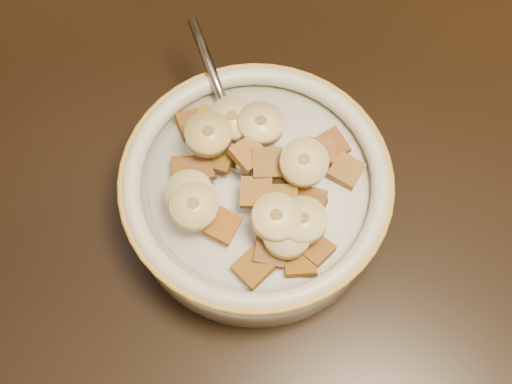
# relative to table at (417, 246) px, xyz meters

# --- Properties ---
(table) EXTENTS (1.40, 0.90, 0.04)m
(table) POSITION_rel_table_xyz_m (0.00, 0.00, 0.00)
(table) COLOR black
(table) RESTS_ON floor
(cereal_bowl) EXTENTS (0.17, 0.17, 0.04)m
(cereal_bowl) POSITION_rel_table_xyz_m (-0.12, 0.01, 0.04)
(cereal_bowl) COLOR beige
(cereal_bowl) RESTS_ON table
(milk) EXTENTS (0.15, 0.15, 0.00)m
(milk) POSITION_rel_table_xyz_m (-0.12, 0.01, 0.06)
(milk) COLOR silver
(milk) RESTS_ON cereal_bowl
(spoon) EXTENTS (0.05, 0.05, 0.01)m
(spoon) POSITION_rel_table_xyz_m (-0.13, 0.03, 0.07)
(spoon) COLOR #9E9E9E
(spoon) RESTS_ON cereal_bowl
(cereal_square_0) EXTENTS (0.03, 0.03, 0.01)m
(cereal_square_0) POSITION_rel_table_xyz_m (-0.07, 0.04, 0.07)
(cereal_square_0) COLOR brown
(cereal_square_0) RESTS_ON milk
(cereal_square_1) EXTENTS (0.02, 0.02, 0.01)m
(cereal_square_1) POSITION_rel_table_xyz_m (-0.08, 0.03, 0.07)
(cereal_square_1) COLOR #915B31
(cereal_square_1) RESTS_ON milk
(cereal_square_2) EXTENTS (0.03, 0.03, 0.01)m
(cereal_square_2) POSITION_rel_table_xyz_m (-0.06, 0.02, 0.07)
(cereal_square_2) COLOR brown
(cereal_square_2) RESTS_ON milk
(cereal_square_3) EXTENTS (0.02, 0.02, 0.01)m
(cereal_square_3) POSITION_rel_table_xyz_m (-0.09, -0.05, 0.07)
(cereal_square_3) COLOR brown
(cereal_square_3) RESTS_ON milk
(cereal_square_4) EXTENTS (0.02, 0.02, 0.01)m
(cereal_square_4) POSITION_rel_table_xyz_m (-0.12, -0.01, 0.08)
(cereal_square_4) COLOR #955F26
(cereal_square_4) RESTS_ON milk
(cereal_square_5) EXTENTS (0.03, 0.03, 0.01)m
(cereal_square_5) POSITION_rel_table_xyz_m (-0.13, 0.02, 0.09)
(cereal_square_5) COLOR brown
(cereal_square_5) RESTS_ON milk
(cereal_square_6) EXTENTS (0.03, 0.03, 0.01)m
(cereal_square_6) POSITION_rel_table_xyz_m (-0.10, 0.01, 0.08)
(cereal_square_6) COLOR brown
(cereal_square_6) RESTS_ON milk
(cereal_square_7) EXTENTS (0.02, 0.02, 0.01)m
(cereal_square_7) POSITION_rel_table_xyz_m (-0.10, -0.01, 0.08)
(cereal_square_7) COLOR brown
(cereal_square_7) RESTS_ON milk
(cereal_square_8) EXTENTS (0.02, 0.02, 0.01)m
(cereal_square_8) POSITION_rel_table_xyz_m (-0.11, -0.04, 0.07)
(cereal_square_8) COLOR brown
(cereal_square_8) RESTS_ON milk
(cereal_square_9) EXTENTS (0.03, 0.03, 0.01)m
(cereal_square_9) POSITION_rel_table_xyz_m (-0.16, 0.01, 0.07)
(cereal_square_9) COLOR brown
(cereal_square_9) RESTS_ON milk
(cereal_square_10) EXTENTS (0.02, 0.02, 0.01)m
(cereal_square_10) POSITION_rel_table_xyz_m (-0.17, 0.01, 0.07)
(cereal_square_10) COLOR brown
(cereal_square_10) RESTS_ON milk
(cereal_square_11) EXTENTS (0.02, 0.02, 0.01)m
(cereal_square_11) POSITION_rel_table_xyz_m (-0.16, -0.01, 0.07)
(cereal_square_11) COLOR brown
(cereal_square_11) RESTS_ON milk
(cereal_square_12) EXTENTS (0.03, 0.03, 0.01)m
(cereal_square_12) POSITION_rel_table_xyz_m (-0.12, -0.05, 0.07)
(cereal_square_12) COLOR brown
(cereal_square_12) RESTS_ON milk
(cereal_square_13) EXTENTS (0.03, 0.03, 0.01)m
(cereal_square_13) POSITION_rel_table_xyz_m (-0.17, 0.04, 0.07)
(cereal_square_13) COLOR brown
(cereal_square_13) RESTS_ON milk
(cereal_square_14) EXTENTS (0.02, 0.02, 0.01)m
(cereal_square_14) POSITION_rel_table_xyz_m (-0.16, -0.02, 0.07)
(cereal_square_14) COLOR brown
(cereal_square_14) RESTS_ON milk
(cereal_square_15) EXTENTS (0.03, 0.03, 0.01)m
(cereal_square_15) POSITION_rel_table_xyz_m (-0.09, -0.01, 0.08)
(cereal_square_15) COLOR brown
(cereal_square_15) RESTS_ON milk
(cereal_square_16) EXTENTS (0.03, 0.03, 0.01)m
(cereal_square_16) POSITION_rel_table_xyz_m (-0.08, -0.04, 0.07)
(cereal_square_16) COLOR brown
(cereal_square_16) RESTS_ON milk
(cereal_square_17) EXTENTS (0.02, 0.02, 0.01)m
(cereal_square_17) POSITION_rel_table_xyz_m (-0.15, 0.02, 0.08)
(cereal_square_17) COLOR brown
(cereal_square_17) RESTS_ON milk
(cereal_square_18) EXTENTS (0.02, 0.02, 0.01)m
(cereal_square_18) POSITION_rel_table_xyz_m (-0.08, -0.01, 0.07)
(cereal_square_18) COLOR olive
(cereal_square_18) RESTS_ON milk
(cereal_square_19) EXTENTS (0.03, 0.03, 0.01)m
(cereal_square_19) POSITION_rel_table_xyz_m (-0.14, -0.03, 0.07)
(cereal_square_19) COLOR brown
(cereal_square_19) RESTS_ON milk
(cereal_square_20) EXTENTS (0.02, 0.02, 0.01)m
(cereal_square_20) POSITION_rel_table_xyz_m (-0.11, 0.01, 0.09)
(cereal_square_20) COLOR #925D2A
(cereal_square_20) RESTS_ON milk
(cereal_square_21) EXTENTS (0.02, 0.02, 0.01)m
(cereal_square_21) POSITION_rel_table_xyz_m (-0.16, 0.05, 0.07)
(cereal_square_21) COLOR #906318
(cereal_square_21) RESTS_ON milk
(banana_slice_0) EXTENTS (0.04, 0.04, 0.01)m
(banana_slice_0) POSITION_rel_table_xyz_m (-0.12, 0.04, 0.09)
(banana_slice_0) COLOR beige
(banana_slice_0) RESTS_ON milk
(banana_slice_1) EXTENTS (0.04, 0.04, 0.01)m
(banana_slice_1) POSITION_rel_table_xyz_m (-0.16, -0.02, 0.08)
(banana_slice_1) COLOR beige
(banana_slice_1) RESTS_ON milk
(banana_slice_2) EXTENTS (0.04, 0.04, 0.01)m
(banana_slice_2) POSITION_rel_table_xyz_m (-0.16, -0.02, 0.09)
(banana_slice_2) COLOR #D1C365
(banana_slice_2) RESTS_ON milk
(banana_slice_3) EXTENTS (0.04, 0.04, 0.01)m
(banana_slice_3) POSITION_rel_table_xyz_m (-0.14, 0.04, 0.08)
(banana_slice_3) COLOR #D2CB85
(banana_slice_3) RESTS_ON milk
(banana_slice_4) EXTENTS (0.04, 0.04, 0.01)m
(banana_slice_4) POSITION_rel_table_xyz_m (-0.09, -0.02, 0.08)
(banana_slice_4) COLOR #D3C087
(banana_slice_4) RESTS_ON milk
(banana_slice_5) EXTENTS (0.03, 0.03, 0.01)m
(banana_slice_5) POSITION_rel_table_xyz_m (-0.15, 0.03, 0.09)
(banana_slice_5) COLOR tan
(banana_slice_5) RESTS_ON milk
(banana_slice_6) EXTENTS (0.03, 0.03, 0.01)m
(banana_slice_6) POSITION_rel_table_xyz_m (-0.10, -0.03, 0.08)
(banana_slice_6) COLOR #D0C384
(banana_slice_6) RESTS_ON milk
(banana_slice_7) EXTENTS (0.04, 0.04, 0.01)m
(banana_slice_7) POSITION_rel_table_xyz_m (-0.10, -0.03, 0.09)
(banana_slice_7) COLOR #FEE6A4
(banana_slice_7) RESTS_ON milk
(banana_slice_8) EXTENTS (0.04, 0.04, 0.02)m
(banana_slice_8) POSITION_rel_table_xyz_m (-0.09, 0.01, 0.09)
(banana_slice_8) COLOR #F2E999
(banana_slice_8) RESTS_ON milk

